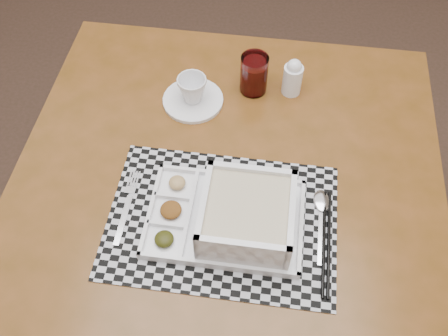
{
  "coord_description": "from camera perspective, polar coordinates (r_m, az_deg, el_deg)",
  "views": [
    {
      "loc": [
        0.5,
        -1.31,
        1.63
      ],
      "look_at": [
        0.49,
        -0.7,
        0.78
      ],
      "focal_mm": 40.0,
      "sensor_mm": 36.0,
      "label": 1
    }
  ],
  "objects": [
    {
      "name": "cup",
      "position": [
        1.22,
        -3.65,
        8.98
      ],
      "size": [
        0.07,
        0.07,
        0.07
      ],
      "primitive_type": "imported",
      "rotation": [
        0.0,
        0.0,
        -0.01
      ],
      "color": "white",
      "rests_on": "saucer"
    },
    {
      "name": "dining_table",
      "position": [
        1.17,
        0.32,
        -3.04
      ],
      "size": [
        1.06,
        1.06,
        0.72
      ],
      "color": "#4E310E",
      "rests_on": "ground"
    },
    {
      "name": "chopsticks",
      "position": [
        1.04,
        11.61,
        -8.28
      ],
      "size": [
        0.04,
        0.24,
        0.01
      ],
      "color": "black",
      "rests_on": "placemat"
    },
    {
      "name": "fork",
      "position": [
        1.08,
        -11.13,
        -4.15
      ],
      "size": [
        0.04,
        0.19,
        0.0
      ],
      "color": "silver",
      "rests_on": "placemat"
    },
    {
      "name": "spoon",
      "position": [
        1.08,
        11.08,
        -4.31
      ],
      "size": [
        0.04,
        0.18,
        0.01
      ],
      "color": "silver",
      "rests_on": "placemat"
    },
    {
      "name": "creamer_bottle",
      "position": [
        1.25,
        7.85,
        10.24
      ],
      "size": [
        0.05,
        0.05,
        0.1
      ],
      "color": "white",
      "rests_on": "dining_table"
    },
    {
      "name": "placemat",
      "position": [
        1.05,
        -0.23,
        -6.04
      ],
      "size": [
        0.51,
        0.39,
        0.0
      ],
      "primitive_type": "cube",
      "rotation": [
        0.0,
        0.0,
        -0.11
      ],
      "color": "#B2B2BA",
      "rests_on": "dining_table"
    },
    {
      "name": "serving_tray",
      "position": [
        1.0,
        1.84,
        -5.68
      ],
      "size": [
        0.34,
        0.25,
        0.1
      ],
      "color": "white",
      "rests_on": "placemat"
    },
    {
      "name": "juice_glass",
      "position": [
        1.25,
        3.43,
        10.53
      ],
      "size": [
        0.07,
        0.07,
        0.1
      ],
      "color": "white",
      "rests_on": "dining_table"
    },
    {
      "name": "saucer",
      "position": [
        1.25,
        -3.56,
        7.74
      ],
      "size": [
        0.15,
        0.15,
        0.01
      ],
      "primitive_type": "cylinder",
      "color": "white",
      "rests_on": "dining_table"
    },
    {
      "name": "floor",
      "position": [
        2.15,
        -12.66,
        3.46
      ],
      "size": [
        5.0,
        5.0,
        0.0
      ],
      "primitive_type": "plane",
      "color": "#322419",
      "rests_on": "ground"
    }
  ]
}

